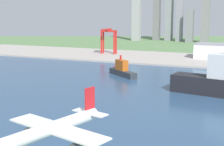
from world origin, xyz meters
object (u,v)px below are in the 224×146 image
(airplane_landing, at_px, (51,129))
(port_crane_red, at_px, (108,36))
(container_barge, at_px, (122,70))
(cargo_ship, at_px, (221,81))
(warehouse_main, at_px, (213,51))

(airplane_landing, xyz_separation_m, port_crane_red, (-168.50, 424.44, -3.69))
(container_barge, bearing_deg, airplane_landing, -73.08)
(cargo_ship, height_order, warehouse_main, cargo_ship)
(airplane_landing, distance_m, port_crane_red, 456.68)
(container_barge, relative_size, port_crane_red, 1.00)
(airplane_landing, relative_size, container_barge, 1.02)
(warehouse_main, bearing_deg, port_crane_red, -175.16)
(airplane_landing, relative_size, cargo_ship, 0.51)
(warehouse_main, bearing_deg, airplane_landing, -89.86)
(airplane_landing, distance_m, warehouse_main, 439.19)
(container_barge, xyz_separation_m, warehouse_main, (78.84, 175.92, 7.09))
(cargo_ship, height_order, container_barge, cargo_ship)
(airplane_landing, height_order, container_barge, airplane_landing)
(container_barge, height_order, warehouse_main, warehouse_main)
(port_crane_red, bearing_deg, warehouse_main, 4.84)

